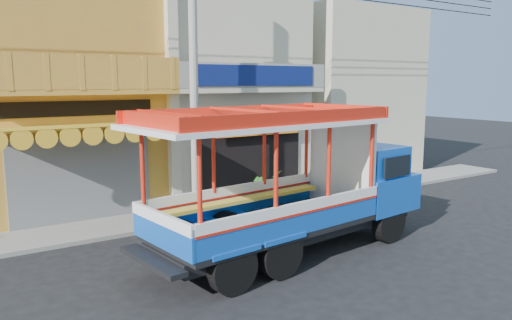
{
  "coord_description": "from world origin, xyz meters",
  "views": [
    {
      "loc": [
        -7.77,
        -10.36,
        4.36
      ],
      "look_at": [
        0.7,
        2.5,
        1.91
      ],
      "focal_mm": 35.0,
      "sensor_mm": 36.0,
      "label": 1
    }
  ],
  "objects_px": {
    "utility_pole": "(198,58)",
    "potted_plant_c": "(277,183)",
    "songthaew_truck": "(307,182)",
    "potted_plant_b": "(260,190)"
  },
  "relations": [
    {
      "from": "potted_plant_b",
      "to": "potted_plant_c",
      "type": "height_order",
      "value": "potted_plant_c"
    },
    {
      "from": "utility_pole",
      "to": "potted_plant_c",
      "type": "bearing_deg",
      "value": 17.62
    },
    {
      "from": "potted_plant_b",
      "to": "potted_plant_c",
      "type": "distance_m",
      "value": 1.34
    },
    {
      "from": "potted_plant_b",
      "to": "potted_plant_c",
      "type": "relative_size",
      "value": 0.95
    },
    {
      "from": "utility_pole",
      "to": "songthaew_truck",
      "type": "bearing_deg",
      "value": -73.87
    },
    {
      "from": "utility_pole",
      "to": "potted_plant_b",
      "type": "relative_size",
      "value": 31.32
    },
    {
      "from": "songthaew_truck",
      "to": "potted_plant_c",
      "type": "xyz_separation_m",
      "value": [
        2.71,
        5.08,
        -1.2
      ]
    },
    {
      "from": "utility_pole",
      "to": "potted_plant_c",
      "type": "xyz_separation_m",
      "value": [
        3.83,
        1.22,
        -4.44
      ]
    },
    {
      "from": "potted_plant_b",
      "to": "utility_pole",
      "type": "bearing_deg",
      "value": 77.62
    },
    {
      "from": "songthaew_truck",
      "to": "potted_plant_c",
      "type": "distance_m",
      "value": 5.88
    }
  ]
}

